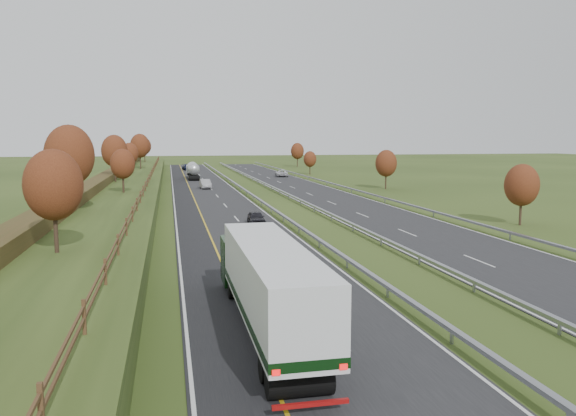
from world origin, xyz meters
The scene contains 19 objects.
ground centered at (8.00, 55.00, 0.00)m, with size 400.00×400.00×0.00m, color #2E4017.
near_carriageway centered at (0.00, 60.00, 0.02)m, with size 10.50×200.00×0.04m, color black.
far_carriageway centered at (16.50, 60.00, 0.02)m, with size 10.50×200.00×0.04m, color black.
hard_shoulder centered at (-3.75, 60.00, 0.02)m, with size 3.00×200.00×0.04m, color black.
lane_markings centered at (6.40, 59.88, 0.05)m, with size 26.75×200.00×0.01m.
embankment_left centered at (-13.00, 60.00, 1.00)m, with size 12.00×200.00×2.00m, color #2E4017.
hedge_left centered at (-15.00, 60.00, 2.55)m, with size 2.20×180.00×1.10m, color #3A3717.
fence_left centered at (-8.50, 59.59, 2.73)m, with size 0.12×189.06×1.20m.
median_barrier_near centered at (5.70, 60.00, 0.61)m, with size 0.32×200.00×0.71m.
median_barrier_far centered at (10.80, 60.00, 0.61)m, with size 0.32×200.00×0.71m.
outer_barrier_far centered at (22.30, 60.00, 0.62)m, with size 0.32×200.00×0.71m.
trees_left centered at (-12.64, 56.63, 6.37)m, with size 6.64×164.30×7.66m.
trees_far centered at (29.80, 89.21, 4.25)m, with size 8.45×118.60×7.12m.
box_lorry centered at (-1.60, -0.20, 2.33)m, with size 2.58×16.28×4.06m.
road_tanker centered at (-0.71, 94.82, 1.86)m, with size 2.40×11.22×3.46m.
car_dark_near centered at (2.69, 30.78, 0.69)m, with size 1.54×3.82×1.30m, color black.
car_silver_mid centered at (0.35, 71.90, 0.81)m, with size 1.64×4.70×1.55m, color #9E9FA3.
car_small_far centered at (-0.78, 128.55, 0.83)m, with size 2.20×5.42×1.57m, color #12193A.
car_oncoming centered at (18.87, 98.57, 0.80)m, with size 2.52×5.46×1.52m, color silver.
Camera 1 is at (-5.62, -23.52, 8.49)m, focal length 35.00 mm.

